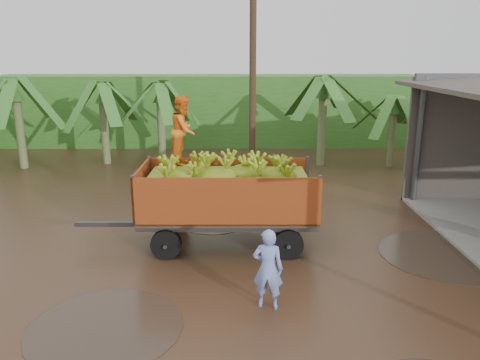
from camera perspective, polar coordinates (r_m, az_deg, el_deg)
name	(u,v)px	position (r m, az deg, el deg)	size (l,w,h in m)	color
ground	(260,285)	(10.06, 2.40, -12.69)	(100.00, 100.00, 0.00)	black
hedge_north	(208,110)	(25.10, -3.92, 8.53)	(22.00, 3.00, 3.60)	#2D661E
banana_trailer	(226,193)	(11.64, -1.68, -1.63)	(6.04, 2.13, 3.71)	#CC501D
man_blue	(268,269)	(8.95, 3.42, -10.75)	(0.58, 0.38, 1.59)	#7A94DE
utility_pole	(253,63)	(16.96, 1.57, 14.09)	(1.20, 0.24, 8.64)	#47301E
banana_plants	(88,143)	(16.43, -18.03, 4.31)	(24.01, 19.92, 4.00)	#2D661E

